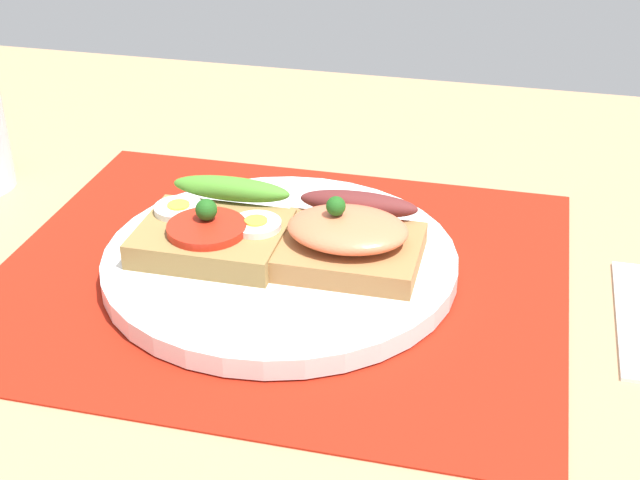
{
  "coord_description": "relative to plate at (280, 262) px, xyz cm",
  "views": [
    {
      "loc": [
        16.22,
        -54.45,
        35.11
      ],
      "look_at": [
        3.0,
        0.0,
        3.31
      ],
      "focal_mm": 50.54,
      "sensor_mm": 36.0,
      "label": 1
    }
  ],
  "objects": [
    {
      "name": "ground_plane",
      "position": [
        0.0,
        0.0,
        -2.66
      ],
      "size": [
        120.0,
        90.0,
        3.2
      ],
      "primitive_type": "cube",
      "color": "tan"
    },
    {
      "name": "placemat",
      "position": [
        0.0,
        0.0,
        -0.91
      ],
      "size": [
        41.55,
        35.59,
        0.3
      ],
      "primitive_type": "cube",
      "color": "#A51D0E",
      "rests_on": "ground_plane"
    },
    {
      "name": "plate",
      "position": [
        0.0,
        0.0,
        0.0
      ],
      "size": [
        25.96,
        25.96,
        1.51
      ],
      "primitive_type": "cylinder",
      "color": "white",
      "rests_on": "placemat"
    },
    {
      "name": "sandwich_egg_tomato",
      "position": [
        -4.95,
        0.01,
        2.2
      ],
      "size": [
        10.58,
        9.89,
        4.1
      ],
      "color": "olive",
      "rests_on": "plate"
    },
    {
      "name": "sandwich_salmon",
      "position": [
        4.96,
        0.35,
        2.53
      ],
      "size": [
        10.53,
        9.81,
        5.07
      ],
      "color": "#A16E3F",
      "rests_on": "plate"
    }
  ]
}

